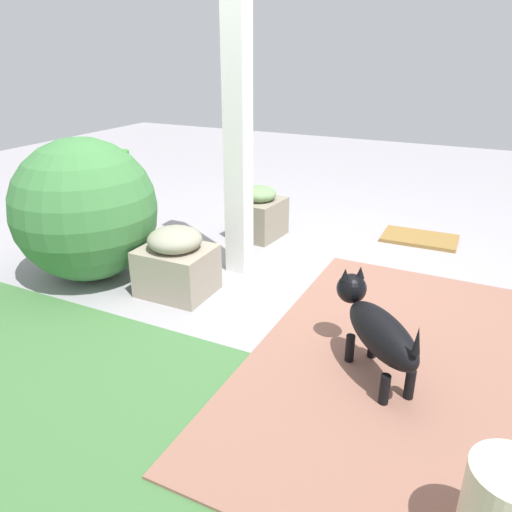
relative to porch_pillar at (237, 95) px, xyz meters
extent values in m
plane|color=#9A969C|center=(-0.35, -0.03, -1.26)|extent=(12.00, 12.00, 0.00)
cube|color=#8F6050|center=(-1.49, 0.72, -1.25)|extent=(1.80, 2.40, 0.02)
cube|color=white|center=(0.00, 0.00, 0.00)|extent=(0.15, 0.15, 2.52)
cube|color=gray|center=(0.18, -0.70, -1.09)|extent=(0.41, 0.46, 0.33)
ellipsoid|color=#70915D|center=(0.18, -0.70, -0.87)|extent=(0.30, 0.30, 0.14)
cube|color=gray|center=(0.20, 0.53, -1.10)|extent=(0.47, 0.40, 0.32)
ellipsoid|color=gray|center=(0.20, 0.53, -0.87)|extent=(0.36, 0.36, 0.16)
sphere|color=#3D7A3E|center=(0.91, 0.57, -0.76)|extent=(1.00, 1.00, 1.00)
cylinder|color=#B35F40|center=(1.34, -0.31, -1.14)|extent=(0.32, 0.32, 0.23)
cylinder|color=#3A8830|center=(1.34, -0.31, -0.78)|extent=(0.17, 0.17, 0.49)
ellipsoid|color=black|center=(-1.26, 0.90, -0.98)|extent=(0.53, 0.55, 0.21)
sphere|color=black|center=(-1.03, 0.66, -0.90)|extent=(0.16, 0.16, 0.16)
cone|color=black|center=(-1.00, 0.69, -0.81)|extent=(0.05, 0.05, 0.07)
cone|color=black|center=(-1.07, 0.63, -0.81)|extent=(0.05, 0.05, 0.07)
cylinder|color=black|center=(-1.09, 0.82, -1.17)|extent=(0.05, 0.05, 0.17)
cylinder|color=black|center=(-1.19, 0.73, -1.17)|extent=(0.05, 0.05, 0.17)
cylinder|color=black|center=(-1.33, 1.08, -1.17)|extent=(0.05, 0.05, 0.17)
cylinder|color=black|center=(-1.43, 0.99, -1.17)|extent=(0.05, 0.05, 0.17)
cone|color=black|center=(-1.44, 1.10, -0.85)|extent=(0.04, 0.04, 0.13)
cube|color=olive|center=(-1.12, -1.23, -1.24)|extent=(0.63, 0.41, 0.03)
camera|label=1|loc=(-1.62, 3.00, 0.29)|focal=34.65mm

